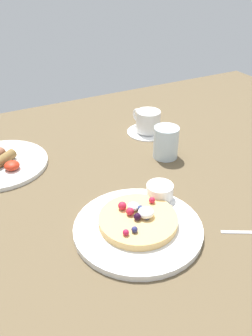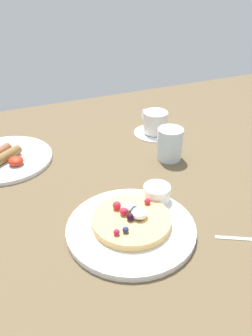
{
  "view_description": "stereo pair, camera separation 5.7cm",
  "coord_description": "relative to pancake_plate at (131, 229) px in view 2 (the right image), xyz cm",
  "views": [
    {
      "loc": [
        -30.31,
        -64.82,
        48.73
      ],
      "look_at": [
        3.24,
        -1.23,
        4.0
      ],
      "focal_mm": 38.05,
      "sensor_mm": 36.0,
      "label": 1
    },
    {
      "loc": [
        -25.18,
        -67.27,
        48.73
      ],
      "look_at": [
        3.24,
        -1.23,
        4.0
      ],
      "focal_mm": 38.05,
      "sensor_mm": 36.0,
      "label": 2
    }
  ],
  "objects": [
    {
      "name": "coffee_cup",
      "position": [
        24.77,
        37.93,
        3.27
      ],
      "size": [
        7.35,
        10.45,
        6.36
      ],
      "color": "white",
      "rests_on": "coffee_saucer"
    },
    {
      "name": "pancake_plate",
      "position": [
        0.0,
        0.0,
        0.0
      ],
      "size": [
        25.98,
        25.98,
        1.32
      ],
      "primitive_type": "cylinder",
      "color": "white",
      "rests_on": "ground_plane"
    },
    {
      "name": "pancake_with_berries",
      "position": [
        0.43,
        0.79,
        1.65
      ],
      "size": [
        15.97,
        15.97,
        3.55
      ],
      "color": "#E4B469",
      "rests_on": "pancake_plate"
    },
    {
      "name": "water_glass",
      "position": [
        21.36,
        22.75,
        3.67
      ],
      "size": [
        6.74,
        6.74,
        8.66
      ],
      "primitive_type": "cylinder",
      "color": "silver",
      "rests_on": "ground_plane"
    },
    {
      "name": "syrup_ramekin",
      "position": [
        8.88,
        6.06,
        2.39
      ],
      "size": [
        5.94,
        5.94,
        3.36
      ],
      "color": "white",
      "rests_on": "pancake_plate"
    },
    {
      "name": "coffee_saucer",
      "position": [
        24.81,
        37.74,
        -0.35
      ],
      "size": [
        12.76,
        12.76,
        0.63
      ],
      "primitive_type": "cylinder",
      "color": "white",
      "rests_on": "ground_plane"
    },
    {
      "name": "ground_plane",
      "position": [
        2.86,
        17.96,
        -2.16
      ],
      "size": [
        183.02,
        112.35,
        3.0
      ],
      "primitive_type": "cube",
      "color": "brown"
    },
    {
      "name": "breakfast_plate",
      "position": [
        -19.7,
        38.91,
        -0.13
      ],
      "size": [
        25.05,
        25.05,
        1.07
      ],
      "primitive_type": "cylinder",
      "color": "white",
      "rests_on": "ground_plane"
    }
  ]
}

